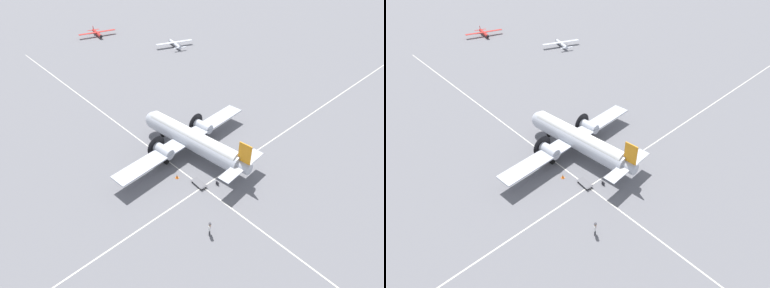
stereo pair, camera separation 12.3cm
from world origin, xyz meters
TOP-DOWN VIEW (x-y plane):
  - ground_plane at (0.00, 0.00)m, footprint 300.00×300.00m
  - apron_line_eastwest at (0.00, -3.73)m, footprint 120.00×0.16m
  - apron_line_northsouth at (6.10, 0.00)m, footprint 0.16×120.00m
  - airliner_main at (-0.45, -0.04)m, footprint 19.44×24.95m
  - crew_foreground at (11.87, -8.34)m, footprint 0.42×0.54m
  - suitcase_near_door at (7.10, -2.04)m, footprint 0.45×0.13m
  - baggage_cart at (5.48, -3.81)m, footprint 2.25×1.20m
  - light_aircraft_distant at (-62.03, 18.16)m, footprint 8.38×11.11m
  - light_aircraft_taxiing at (-38.68, 29.15)m, footprint 8.02×10.49m
  - traffic_cone at (2.51, -5.07)m, footprint 0.43×0.43m

SIDE VIEW (x-z plane):
  - ground_plane at x=0.00m, z-range 0.00..0.00m
  - apron_line_eastwest at x=0.00m, z-range 0.00..0.01m
  - apron_line_northsouth at x=6.10m, z-range 0.00..0.01m
  - suitcase_near_door at x=7.10m, z-range -0.02..0.54m
  - traffic_cone at x=2.51m, z-range -0.02..0.54m
  - baggage_cart at x=5.48m, z-range 0.00..0.56m
  - light_aircraft_taxiing at x=-38.68m, z-range -0.18..1.86m
  - light_aircraft_distant at x=-62.03m, z-range -0.20..1.92m
  - crew_foreground at x=11.87m, z-range 0.23..2.07m
  - airliner_main at x=-0.45m, z-range -0.44..5.71m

